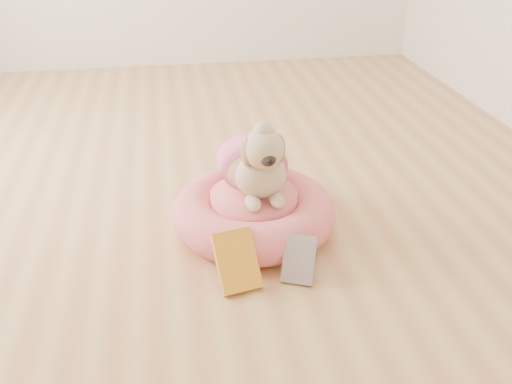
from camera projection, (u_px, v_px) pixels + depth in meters
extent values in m
plane|color=#BB814E|center=(185.00, 196.00, 2.70)|extent=(4.50, 4.50, 0.00)
cylinder|color=#DD5668|center=(254.00, 219.00, 2.42)|extent=(0.50, 0.50, 0.10)
torus|color=#DD5668|center=(254.00, 211.00, 2.41)|extent=(0.69, 0.69, 0.18)
cylinder|color=#DD5668|center=(254.00, 203.00, 2.39)|extent=(0.36, 0.36, 0.09)
cube|color=yellow|center=(237.00, 261.00, 2.07)|extent=(0.18, 0.19, 0.20)
cube|color=white|center=(299.00, 259.00, 2.11)|extent=(0.15, 0.15, 0.16)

